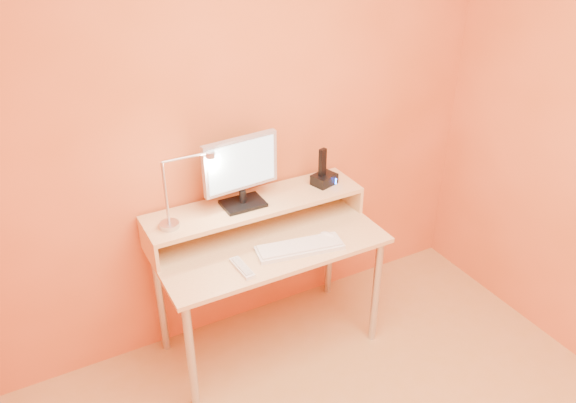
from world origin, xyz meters
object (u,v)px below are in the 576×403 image
mouse (328,237)px  keyboard (300,248)px  lamp_base (169,225)px  phone_dock (324,179)px  monitor_panel (240,164)px  remote_control (242,268)px

mouse → keyboard: bearing=166.0°
lamp_base → phone_dock: 0.91m
phone_dock → mouse: size_ratio=1.22×
monitor_panel → phone_dock: bearing=-6.2°
monitor_panel → mouse: 0.60m
keyboard → mouse: bearing=14.1°
monitor_panel → keyboard: monitor_panel is taller
lamp_base → mouse: size_ratio=0.94×
phone_dock → mouse: bearing=-132.7°
monitor_panel → mouse: bearing=-45.3°
monitor_panel → mouse: size_ratio=3.89×
keyboard → remote_control: size_ratio=2.41×
lamp_base → remote_control: 0.42m
monitor_panel → phone_dock: 0.54m
monitor_panel → keyboard: (0.17, -0.31, -0.39)m
keyboard → lamp_base: bearing=165.0°
phone_dock → remote_control: 0.75m
keyboard → monitor_panel: bearing=129.2°
monitor_panel → remote_control: 0.53m
remote_control → lamp_base: bearing=128.6°
mouse → phone_dock: bearing=45.4°
lamp_base → monitor_panel: bearing=5.5°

